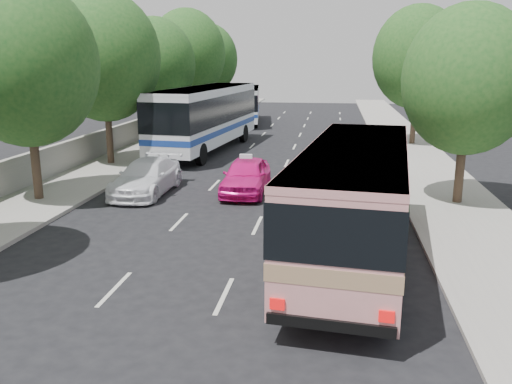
% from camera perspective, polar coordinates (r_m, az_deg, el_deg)
% --- Properties ---
extents(ground, '(120.00, 120.00, 0.00)m').
position_cam_1_polar(ground, '(15.92, -5.50, -7.62)').
color(ground, black).
rests_on(ground, ground).
extents(sidewalk_left, '(4.00, 90.00, 0.15)m').
position_cam_1_polar(sidewalk_left, '(36.89, -11.10, 4.66)').
color(sidewalk_left, '#9E998E').
rests_on(sidewalk_left, ground).
extents(sidewalk_right, '(4.00, 90.00, 0.12)m').
position_cam_1_polar(sidewalk_right, '(35.20, 16.12, 3.91)').
color(sidewalk_right, '#9E998E').
rests_on(sidewalk_right, ground).
extents(low_wall, '(0.30, 90.00, 1.50)m').
position_cam_1_polar(low_wall, '(37.40, -13.78, 5.92)').
color(low_wall, '#9E998E').
rests_on(low_wall, sidewalk_left).
extents(tree_left_b, '(5.70, 5.70, 8.88)m').
position_cam_1_polar(tree_left_b, '(23.61, -23.02, 12.81)').
color(tree_left_b, '#38281E').
rests_on(tree_left_b, ground).
extents(tree_left_c, '(6.00, 6.00, 9.35)m').
position_cam_1_polar(tree_left_c, '(30.84, -15.62, 13.95)').
color(tree_left_c, '#38281E').
rests_on(tree_left_c, ground).
extents(tree_left_d, '(5.52, 5.52, 8.60)m').
position_cam_1_polar(tree_left_d, '(38.29, -10.56, 13.37)').
color(tree_left_d, '#38281E').
rests_on(tree_left_d, ground).
extents(tree_left_e, '(6.30, 6.30, 9.82)m').
position_cam_1_polar(tree_left_e, '(45.92, -7.22, 14.53)').
color(tree_left_e, '#38281E').
rests_on(tree_left_e, ground).
extents(tree_left_f, '(5.88, 5.88, 9.16)m').
position_cam_1_polar(tree_left_f, '(53.73, -5.11, 14.01)').
color(tree_left_f, '#38281E').
rests_on(tree_left_f, ground).
extents(tree_right_near, '(5.10, 5.10, 7.95)m').
position_cam_1_polar(tree_right_near, '(22.92, 21.70, 11.39)').
color(tree_right_near, '#38281E').
rests_on(tree_right_near, ground).
extents(tree_right_far, '(6.00, 6.00, 9.35)m').
position_cam_1_polar(tree_right_far, '(38.71, 16.82, 13.75)').
color(tree_right_far, '#38281E').
rests_on(tree_right_far, ground).
extents(pink_bus, '(3.94, 10.99, 3.43)m').
position_cam_1_polar(pink_bus, '(15.65, 10.41, 0.04)').
color(pink_bus, '#D28887').
rests_on(pink_bus, ground).
extents(pink_taxi, '(1.87, 4.61, 1.57)m').
position_cam_1_polar(pink_taxi, '(23.91, -1.05, 1.72)').
color(pink_taxi, '#E61485').
rests_on(pink_taxi, ground).
extents(white_pickup, '(2.22, 5.18, 1.49)m').
position_cam_1_polar(white_pickup, '(24.33, -11.45, 1.56)').
color(white_pickup, white).
rests_on(white_pickup, ground).
extents(tour_coach_front, '(4.30, 13.78, 4.06)m').
position_cam_1_polar(tour_coach_front, '(35.06, -5.26, 8.29)').
color(tour_coach_front, white).
rests_on(tour_coach_front, ground).
extents(tour_coach_rear, '(3.72, 11.08, 3.25)m').
position_cam_1_polar(tour_coach_rear, '(50.48, -1.08, 9.48)').
color(tour_coach_rear, white).
rests_on(tour_coach_rear, ground).
extents(taxi_roof_sign, '(0.55, 0.18, 0.18)m').
position_cam_1_polar(taxi_roof_sign, '(23.74, -1.06, 3.78)').
color(taxi_roof_sign, silver).
rests_on(taxi_roof_sign, pink_taxi).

